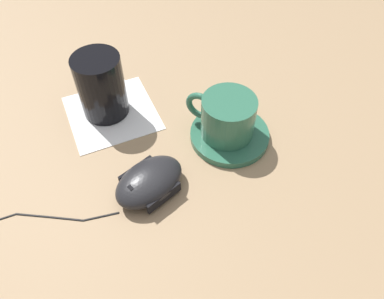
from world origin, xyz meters
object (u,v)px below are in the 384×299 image
(coffee_cup, at_px, (227,116))
(computer_mouse, at_px, (149,182))
(drinking_glass, at_px, (101,86))
(saucer, at_px, (229,135))

(coffee_cup, height_order, computer_mouse, coffee_cup)
(computer_mouse, bearing_deg, drinking_glass, 93.68)
(computer_mouse, bearing_deg, saucer, 15.25)
(coffee_cup, xyz_separation_m, computer_mouse, (-0.15, -0.05, -0.03))
(coffee_cup, bearing_deg, saucer, -47.09)
(saucer, bearing_deg, drinking_glass, 139.28)
(computer_mouse, xyz_separation_m, drinking_glass, (-0.01, 0.18, 0.04))
(saucer, xyz_separation_m, coffee_cup, (-0.01, 0.01, 0.04))
(saucer, bearing_deg, computer_mouse, -164.75)
(computer_mouse, height_order, drinking_glass, drinking_glass)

